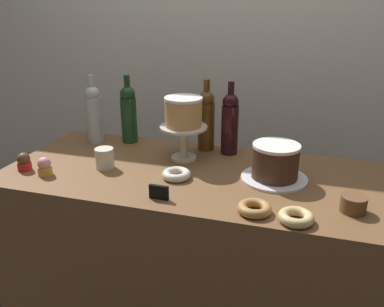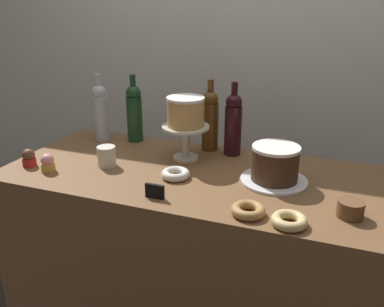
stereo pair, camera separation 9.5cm
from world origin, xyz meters
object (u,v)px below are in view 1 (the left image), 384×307
Objects in this scene: wine_bottle_green at (129,113)px; cookie_stack at (353,204)px; white_layer_cake at (183,112)px; donut_maple at (254,208)px; cupcake_strawberry at (45,167)px; price_sign_chalkboard at (159,192)px; donut_glazed at (296,217)px; chocolate_round_cake at (275,161)px; cake_stand_pedestal at (184,137)px; coffee_cup_ceramic at (105,158)px; wine_bottle_clear at (94,113)px; donut_sugar at (176,174)px; wine_bottle_dark_red at (230,122)px; wine_bottle_amber at (206,119)px.

wine_bottle_green is 1.09m from cookie_stack.
donut_maple is (0.36, -0.39, -0.20)m from white_layer_cake.
cookie_stack is (0.67, -0.28, -0.18)m from white_layer_cake.
price_sign_chalkboard is at bearing -7.19° from cupcake_strawberry.
chocolate_round_cake is at bearing 107.85° from donut_glazed.
white_layer_cake reaches higher than price_sign_chalkboard.
cupcake_strawberry reaches higher than donut_glazed.
cake_stand_pedestal reaches higher than coffee_cup_ceramic.
price_sign_chalkboard is at bearing -85.12° from cake_stand_pedestal.
wine_bottle_clear reaches higher than coffee_cup_ceramic.
donut_glazed is at bearing -15.54° from coffee_cup_ceramic.
cake_stand_pedestal is 1.81× the size of donut_sugar.
chocolate_round_cake is 2.11× the size of coffee_cup_ceramic.
wine_bottle_dark_red is 4.38× the size of cupcake_strawberry.
price_sign_chalkboard is (0.03, -0.38, -0.19)m from white_layer_cake.
chocolate_round_cake is 2.41× the size of cupcake_strawberry.
chocolate_round_cake is (0.40, -0.10, -0.14)m from white_layer_cake.
wine_bottle_green is 0.51m from donut_sugar.
wine_bottle_amber is (-0.34, 0.25, 0.07)m from chocolate_round_cake.
wine_bottle_green is 0.50m from wine_bottle_dark_red.
donut_maple is 0.67m from coffee_cup_ceramic.
cookie_stack is (0.31, 0.10, 0.01)m from donut_maple.
donut_maple is 1.60× the size of price_sign_chalkboard.
cake_stand_pedestal is 1.13× the size of chocolate_round_cake.
wine_bottle_green is 1.00× the size of wine_bottle_amber.
wine_bottle_clear reaches higher than white_layer_cake.
donut_maple is at bearing -4.45° from cupcake_strawberry.
wine_bottle_amber reaches higher than price_sign_chalkboard.
wine_bottle_clear reaches higher than chocolate_round_cake.
wine_bottle_dark_red is at bearing 110.41° from donut_maple.
wine_bottle_green reaches higher than donut_glazed.
donut_sugar is 1.32× the size of coffee_cup_ceramic.
wine_bottle_green is 0.50m from cupcake_strawberry.
wine_bottle_amber is at bearing 128.20° from donut_glazed.
chocolate_round_cake reaches higher than price_sign_chalkboard.
wine_bottle_clear is 1.00× the size of wine_bottle_dark_red.
wine_bottle_clear reaches higher than price_sign_chalkboard.
wine_bottle_dark_red is 1.00× the size of wine_bottle_amber.
chocolate_round_cake is 0.77m from wine_bottle_green.
wine_bottle_green reaches higher than cake_stand_pedestal.
donut_glazed and donut_maple have the same top height.
wine_bottle_green is 0.99m from donut_glazed.
coffee_cup_ceramic is (-0.31, 0.01, 0.03)m from donut_sugar.
cake_stand_pedestal is at bearing -143.68° from wine_bottle_dark_red.
wine_bottle_amber is 4.38× the size of cupcake_strawberry.
wine_bottle_dark_red is 0.66m from cookie_stack.
coffee_cup_ceramic reaches higher than cookie_stack.
cake_stand_pedestal is 2.89× the size of price_sign_chalkboard.
cupcake_strawberry is at bearing 172.81° from price_sign_chalkboard.
white_layer_cake reaches higher than donut_glazed.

